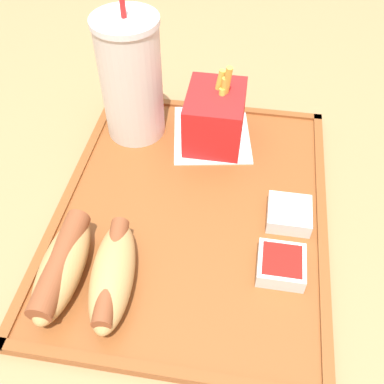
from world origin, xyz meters
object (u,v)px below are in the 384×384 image
Objects in this scene: sauce_cup_mayo at (289,213)px; sauce_cup_ketchup at (281,265)px; hot_dog_far at (62,266)px; soda_cup at (131,79)px; hot_dog_near at (113,274)px; fries_carton at (215,117)px.

sauce_cup_mayo is 0.08m from sauce_cup_ketchup.
hot_dog_far is at bearing 117.10° from sauce_cup_mayo.
hot_dog_far is (-0.27, 0.02, -0.06)m from soda_cup.
hot_dog_far is 2.60× the size of sauce_cup_mayo.
sauce_cup_ketchup is (-0.08, 0.01, 0.00)m from sauce_cup_mayo.
soda_cup reaches higher than sauce_cup_mayo.
soda_cup reaches higher than sauce_cup_ketchup.
soda_cup is 3.96× the size of sauce_cup_ketchup.
soda_cup is at bearing 8.68° from hot_dog_near.
hot_dog_near is at bearing 163.54° from fries_carton.
sauce_cup_mayo is at bearing -141.03° from fries_carton.
soda_cup is 1.48× the size of hot_dog_near.
hot_dog_near is 0.19m from sauce_cup_ketchup.
hot_dog_far is at bearing 176.44° from soda_cup.
fries_carton reaches higher than sauce_cup_mayo.
soda_cup is 0.32m from sauce_cup_ketchup.
soda_cup is at bearing -3.56° from hot_dog_far.
hot_dog_near is 1.19× the size of fries_carton.
sauce_cup_ketchup is (0.05, -0.18, -0.01)m from hot_dog_near.
sauce_cup_ketchup is at bearing -78.35° from hot_dog_far.
fries_carton reaches higher than hot_dog_far.
sauce_cup_ketchup is (-0.22, -0.22, -0.08)m from soda_cup.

